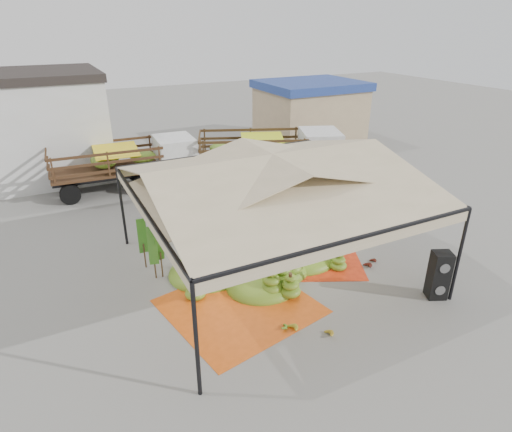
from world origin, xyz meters
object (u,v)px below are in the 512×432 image
truck_right (275,150)px  truck_left (131,160)px  vendor (223,191)px  speaker_stack (439,275)px  banana_heap (259,249)px

truck_right → truck_left: bearing=-173.4°
vendor → truck_left: (-2.90, 4.72, 0.50)m
speaker_stack → truck_right: (0.90, 11.66, 0.76)m
speaker_stack → truck_right: size_ratio=0.20×
banana_heap → truck_right: (4.87, 7.63, 0.87)m
banana_heap → speaker_stack: size_ratio=4.02×
truck_right → vendor: bearing=-124.2°
banana_heap → truck_left: 9.85m
vendor → truck_right: (4.15, 2.78, 0.59)m
truck_left → vendor: bearing=-55.3°
vendor → truck_left: size_ratio=0.27×
truck_left → banana_heap: bearing=-74.0°
truck_right → banana_heap: bearing=-100.5°
banana_heap → truck_left: size_ratio=0.89×
speaker_stack → vendor: bearing=134.2°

